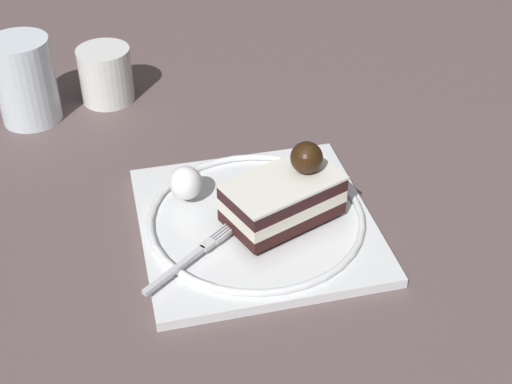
{
  "coord_description": "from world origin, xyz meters",
  "views": [
    {
      "loc": [
        0.11,
        0.59,
        0.5
      ],
      "look_at": [
        0.01,
        0.01,
        0.05
      ],
      "focal_mm": 50.23,
      "sensor_mm": 36.0,
      "label": 1
    }
  ],
  "objects_px": {
    "cake_slice": "(285,195)",
    "fork": "(192,256)",
    "whipped_cream_dollop": "(186,183)",
    "dessert_plate": "(256,221)",
    "drink_glass_far": "(106,78)",
    "drink_glass_near": "(26,86)"
  },
  "relations": [
    {
      "from": "cake_slice",
      "to": "drink_glass_far",
      "type": "distance_m",
      "value": 0.36
    },
    {
      "from": "dessert_plate",
      "to": "drink_glass_far",
      "type": "bearing_deg",
      "value": -63.87
    },
    {
      "from": "fork",
      "to": "dessert_plate",
      "type": "bearing_deg",
      "value": -142.87
    },
    {
      "from": "cake_slice",
      "to": "whipped_cream_dollop",
      "type": "xyz_separation_m",
      "value": [
        0.1,
        -0.05,
        -0.01
      ]
    },
    {
      "from": "drink_glass_near",
      "to": "drink_glass_far",
      "type": "distance_m",
      "value": 0.11
    },
    {
      "from": "dessert_plate",
      "to": "drink_glass_far",
      "type": "relative_size",
      "value": 3.44
    },
    {
      "from": "fork",
      "to": "drink_glass_far",
      "type": "distance_m",
      "value": 0.37
    },
    {
      "from": "cake_slice",
      "to": "whipped_cream_dollop",
      "type": "relative_size",
      "value": 3.63
    },
    {
      "from": "drink_glass_near",
      "to": "cake_slice",
      "type": "bearing_deg",
      "value": 135.01
    },
    {
      "from": "cake_slice",
      "to": "fork",
      "type": "relative_size",
      "value": 1.38
    },
    {
      "from": "drink_glass_near",
      "to": "drink_glass_far",
      "type": "relative_size",
      "value": 1.5
    },
    {
      "from": "cake_slice",
      "to": "whipped_cream_dollop",
      "type": "bearing_deg",
      "value": -27.01
    },
    {
      "from": "cake_slice",
      "to": "fork",
      "type": "height_order",
      "value": "cake_slice"
    },
    {
      "from": "cake_slice",
      "to": "dessert_plate",
      "type": "bearing_deg",
      "value": -11.78
    },
    {
      "from": "dessert_plate",
      "to": "fork",
      "type": "height_order",
      "value": "fork"
    },
    {
      "from": "dessert_plate",
      "to": "drink_glass_far",
      "type": "height_order",
      "value": "drink_glass_far"
    },
    {
      "from": "dessert_plate",
      "to": "whipped_cream_dollop",
      "type": "bearing_deg",
      "value": -32.53
    },
    {
      "from": "whipped_cream_dollop",
      "to": "fork",
      "type": "xyz_separation_m",
      "value": [
        0.0,
        0.1,
        -0.02
      ]
    },
    {
      "from": "dessert_plate",
      "to": "drink_glass_near",
      "type": "distance_m",
      "value": 0.37
    },
    {
      "from": "whipped_cream_dollop",
      "to": "cake_slice",
      "type": "bearing_deg",
      "value": 152.99
    },
    {
      "from": "cake_slice",
      "to": "drink_glass_far",
      "type": "height_order",
      "value": "cake_slice"
    },
    {
      "from": "whipped_cream_dollop",
      "to": "drink_glass_near",
      "type": "bearing_deg",
      "value": -51.67
    }
  ]
}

